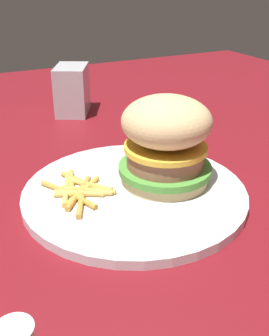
# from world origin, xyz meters

# --- Properties ---
(ground_plane) EXTENTS (1.60, 1.60, 0.00)m
(ground_plane) POSITION_xyz_m (0.00, 0.00, 0.00)
(ground_plane) COLOR maroon
(plate) EXTENTS (0.29, 0.29, 0.01)m
(plate) POSITION_xyz_m (0.01, -0.03, 0.01)
(plate) COLOR silver
(plate) RESTS_ON ground_plane
(sandwich) EXTENTS (0.12, 0.12, 0.12)m
(sandwich) POSITION_xyz_m (0.01, -0.08, 0.07)
(sandwich) COLOR tan
(sandwich) RESTS_ON plate
(fries_pile) EXTENTS (0.12, 0.08, 0.01)m
(fries_pile) POSITION_xyz_m (0.03, 0.04, 0.02)
(fries_pile) COLOR gold
(fries_pile) RESTS_ON plate
(napkin_dispenser) EXTENTS (0.11, 0.09, 0.10)m
(napkin_dispenser) POSITION_xyz_m (0.37, -0.07, 0.05)
(napkin_dispenser) COLOR #B7BABF
(napkin_dispenser) RESTS_ON ground_plane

